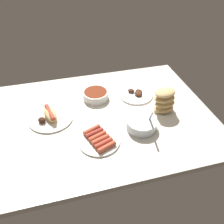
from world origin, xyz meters
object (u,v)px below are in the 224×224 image
object	(u,v)px
plate_hotdog_assembled	(50,116)
plate_sausages	(99,139)
plate_grilled_meat	(136,94)
bowl_coleslaw	(141,124)
bowl_chili	(96,95)
bread_stack	(164,101)

from	to	relation	value
plate_hotdog_assembled	plate_sausages	size ratio (longest dim) A/B	1.17
plate_hotdog_assembled	plate_grilled_meat	bearing A→B (deg)	9.82
bowl_coleslaw	bowl_chili	world-z (taller)	bowl_coleslaw
plate_grilled_meat	bowl_chili	size ratio (longest dim) A/B	1.35
plate_hotdog_assembled	bread_stack	bearing A→B (deg)	-8.33
bowl_coleslaw	plate_sausages	bearing A→B (deg)	-170.61
plate_hotdog_assembled	bread_stack	xyz separation A→B (cm)	(62.20, -9.10, 5.43)
plate_hotdog_assembled	bowl_chili	distance (cm)	30.37
bowl_chili	plate_sausages	bearing A→B (deg)	-98.98
plate_hotdog_assembled	bowl_chili	bearing A→B (deg)	24.15
bowl_chili	bread_stack	distance (cm)	40.91
plate_sausages	bread_stack	xyz separation A→B (cm)	(40.11, 13.98, 5.91)
plate_hotdog_assembled	plate_grilled_meat	world-z (taller)	plate_hotdog_assembled
plate_sausages	bowl_chili	bearing A→B (deg)	81.02
bread_stack	plate_hotdog_assembled	bearing A→B (deg)	171.67
bread_stack	plate_sausages	bearing A→B (deg)	-160.78
plate_grilled_meat	bread_stack	xyz separation A→B (cm)	(9.75, -18.18, 6.37)
plate_grilled_meat	bowl_chili	bearing A→B (deg)	172.31
plate_grilled_meat	plate_hotdog_assembled	bearing A→B (deg)	-170.18
bowl_coleslaw	bowl_chili	xyz separation A→B (cm)	(-17.67, 31.65, -0.28)
bowl_coleslaw	plate_sausages	xyz separation A→B (cm)	(-23.29, -3.85, -1.64)
plate_grilled_meat	bread_stack	world-z (taller)	bread_stack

